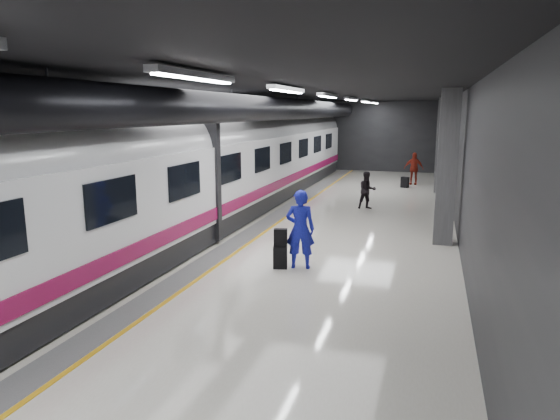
% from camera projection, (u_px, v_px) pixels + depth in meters
% --- Properties ---
extents(ground, '(40.00, 40.00, 0.00)m').
position_uv_depth(ground, '(276.00, 248.00, 14.28)').
color(ground, silver).
rests_on(ground, ground).
extents(platform_hall, '(10.02, 40.02, 4.51)m').
position_uv_depth(platform_hall, '(277.00, 122.00, 14.58)').
color(platform_hall, black).
rests_on(platform_hall, ground).
extents(train, '(3.05, 38.00, 4.05)m').
position_uv_depth(train, '(172.00, 173.00, 14.81)').
color(train, black).
rests_on(train, ground).
extents(traveler_main, '(0.80, 0.60, 1.98)m').
position_uv_depth(traveler_main, '(300.00, 229.00, 12.34)').
color(traveler_main, '#1B21CE').
rests_on(traveler_main, ground).
extents(suitcase_main, '(0.39, 0.30, 0.57)m').
position_uv_depth(suitcase_main, '(280.00, 257.00, 12.42)').
color(suitcase_main, black).
rests_on(suitcase_main, ground).
extents(shoulder_bag, '(0.36, 0.24, 0.44)m').
position_uv_depth(shoulder_bag, '(281.00, 237.00, 12.35)').
color(shoulder_bag, black).
rests_on(shoulder_bag, suitcase_main).
extents(traveler_far_a, '(0.91, 0.83, 1.51)m').
position_uv_depth(traveler_far_a, '(367.00, 190.00, 19.94)').
color(traveler_far_a, black).
rests_on(traveler_far_a, ground).
extents(traveler_far_b, '(1.03, 0.47, 1.72)m').
position_uv_depth(traveler_far_b, '(414.00, 168.00, 26.70)').
color(traveler_far_b, maroon).
rests_on(traveler_far_b, ground).
extents(suitcase_far, '(0.44, 0.36, 0.55)m').
position_uv_depth(suitcase_far, '(405.00, 182.00, 25.64)').
color(suitcase_far, black).
rests_on(suitcase_far, ground).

